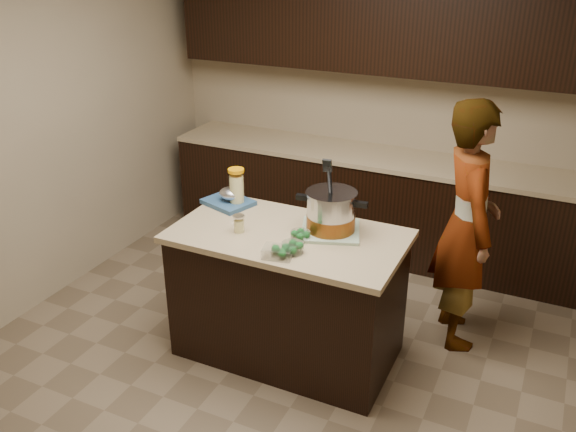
# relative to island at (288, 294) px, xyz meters

# --- Properties ---
(ground_plane) EXTENTS (4.00, 4.00, 0.00)m
(ground_plane) POSITION_rel_island_xyz_m (0.00, 0.00, -0.45)
(ground_plane) COLOR brown
(ground_plane) RESTS_ON ground
(room_shell) EXTENTS (4.04, 4.04, 2.72)m
(room_shell) POSITION_rel_island_xyz_m (0.00, 0.00, 1.26)
(room_shell) COLOR tan
(room_shell) RESTS_ON ground
(back_cabinets) EXTENTS (3.60, 0.63, 2.33)m
(back_cabinets) POSITION_rel_island_xyz_m (0.00, 1.74, 0.49)
(back_cabinets) COLOR black
(back_cabinets) RESTS_ON ground
(island) EXTENTS (1.46, 0.81, 0.90)m
(island) POSITION_rel_island_xyz_m (0.00, 0.00, 0.00)
(island) COLOR black
(island) RESTS_ON ground
(dish_towel) EXTENTS (0.46, 0.46, 0.02)m
(dish_towel) POSITION_rel_island_xyz_m (0.23, 0.13, 0.46)
(dish_towel) COLOR #619164
(dish_towel) RESTS_ON island
(stock_pot) EXTENTS (0.45, 0.36, 0.46)m
(stock_pot) POSITION_rel_island_xyz_m (0.23, 0.13, 0.57)
(stock_pot) COLOR #B7B7BC
(stock_pot) RESTS_ON dish_towel
(lemonade_pitcher) EXTENTS (0.12, 0.12, 0.27)m
(lemonade_pitcher) POSITION_rel_island_xyz_m (-0.50, 0.24, 0.57)
(lemonade_pitcher) COLOR #DCD186
(lemonade_pitcher) RESTS_ON island
(mason_jar) EXTENTS (0.09, 0.09, 0.12)m
(mason_jar) POSITION_rel_island_xyz_m (-0.29, -0.11, 0.50)
(mason_jar) COLOR #DCD186
(mason_jar) RESTS_ON island
(broccoli_tub_left) EXTENTS (0.13, 0.13, 0.06)m
(broccoli_tub_left) POSITION_rel_island_xyz_m (0.11, -0.05, 0.47)
(broccoli_tub_left) COLOR silver
(broccoli_tub_left) RESTS_ON island
(broccoli_tub_right) EXTENTS (0.14, 0.14, 0.06)m
(broccoli_tub_right) POSITION_rel_island_xyz_m (0.13, -0.22, 0.48)
(broccoli_tub_right) COLOR silver
(broccoli_tub_right) RESTS_ON island
(broccoli_tub_rect) EXTENTS (0.19, 0.16, 0.06)m
(broccoli_tub_rect) POSITION_rel_island_xyz_m (0.08, -0.31, 0.48)
(broccoli_tub_rect) COLOR silver
(broccoli_tub_rect) RESTS_ON island
(blue_tray) EXTENTS (0.38, 0.34, 0.12)m
(blue_tray) POSITION_rel_island_xyz_m (-0.56, 0.23, 0.49)
(blue_tray) COLOR navy
(blue_tray) RESTS_ON island
(person) EXTENTS (0.63, 0.74, 1.71)m
(person) POSITION_rel_island_xyz_m (0.98, 0.69, 0.40)
(person) COLOR gray
(person) RESTS_ON ground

